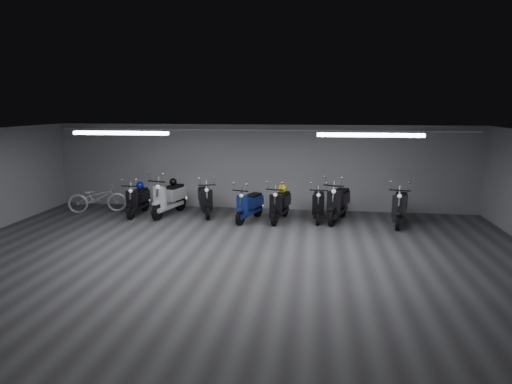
# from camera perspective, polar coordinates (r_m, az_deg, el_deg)

# --- Properties ---
(floor) EXTENTS (14.00, 10.00, 0.01)m
(floor) POSITION_cam_1_polar(r_m,az_deg,el_deg) (10.24, -2.80, -8.45)
(floor) COLOR #3E3E40
(floor) RESTS_ON ground
(ceiling) EXTENTS (14.00, 10.00, 0.01)m
(ceiling) POSITION_cam_1_polar(r_m,az_deg,el_deg) (9.67, -2.96, 7.45)
(ceiling) COLOR gray
(ceiling) RESTS_ON ground
(back_wall) EXTENTS (14.00, 0.01, 2.80)m
(back_wall) POSITION_cam_1_polar(r_m,az_deg,el_deg) (14.74, 0.65, 3.19)
(back_wall) COLOR #99999B
(back_wall) RESTS_ON ground
(front_wall) EXTENTS (14.00, 0.01, 2.80)m
(front_wall) POSITION_cam_1_polar(r_m,az_deg,el_deg) (5.22, -13.07, -11.84)
(front_wall) COLOR #99999B
(front_wall) RESTS_ON ground
(fluor_strip_left) EXTENTS (2.40, 0.18, 0.08)m
(fluor_strip_left) POSITION_cam_1_polar(r_m,az_deg,el_deg) (11.54, -16.94, 7.24)
(fluor_strip_left) COLOR white
(fluor_strip_left) RESTS_ON ceiling
(fluor_strip_right) EXTENTS (2.40, 0.18, 0.08)m
(fluor_strip_right) POSITION_cam_1_polar(r_m,az_deg,el_deg) (10.59, 14.39, 7.07)
(fluor_strip_right) COLOR white
(fluor_strip_right) RESTS_ON ceiling
(conduit) EXTENTS (13.60, 0.05, 0.05)m
(conduit) POSITION_cam_1_polar(r_m,az_deg,el_deg) (14.54, 0.62, 7.92)
(conduit) COLOR white
(conduit) RESTS_ON back_wall
(scooter_0) EXTENTS (0.58, 1.72, 1.28)m
(scooter_0) POSITION_cam_1_polar(r_m,az_deg,el_deg) (14.42, -14.95, -0.42)
(scooter_0) COLOR black
(scooter_0) RESTS_ON floor
(scooter_2) EXTENTS (1.12, 2.07, 1.47)m
(scooter_2) POSITION_cam_1_polar(r_m,az_deg,el_deg) (14.18, -11.12, -0.05)
(scooter_2) COLOR silver
(scooter_2) RESTS_ON floor
(scooter_3) EXTENTS (1.17, 1.88, 1.33)m
(scooter_3) POSITION_cam_1_polar(r_m,az_deg,el_deg) (14.01, -6.55, -0.35)
(scooter_3) COLOR black
(scooter_3) RESTS_ON floor
(scooter_4) EXTENTS (1.09, 1.78, 1.26)m
(scooter_4) POSITION_cam_1_polar(r_m,az_deg,el_deg) (13.25, -0.87, -1.08)
(scooter_4) COLOR navy
(scooter_4) RESTS_ON floor
(scooter_5) EXTENTS (0.92, 1.84, 1.31)m
(scooter_5) POSITION_cam_1_polar(r_m,az_deg,el_deg) (13.26, 3.10, -0.98)
(scooter_5) COLOR black
(scooter_5) RESTS_ON floor
(scooter_7) EXTENTS (0.62, 1.73, 1.28)m
(scooter_7) POSITION_cam_1_polar(r_m,az_deg,el_deg) (13.43, 8.03, -0.98)
(scooter_7) COLOR black
(scooter_7) RESTS_ON floor
(scooter_8) EXTENTS (1.20, 2.07, 1.46)m
(scooter_8) POSITION_cam_1_polar(r_m,az_deg,el_deg) (13.44, 10.51, -0.65)
(scooter_8) COLOR black
(scooter_8) RESTS_ON floor
(scooter_9) EXTENTS (1.05, 1.98, 1.40)m
(scooter_9) POSITION_cam_1_polar(r_m,az_deg,el_deg) (13.44, 17.99, -1.14)
(scooter_9) COLOR black
(scooter_9) RESTS_ON floor
(bicycle) EXTENTS (1.92, 1.19, 1.17)m
(bicycle) POSITION_cam_1_polar(r_m,az_deg,el_deg) (15.23, -19.67, -0.31)
(bicycle) COLOR silver
(bicycle) RESTS_ON floor
(helmet_0) EXTENTS (0.25, 0.25, 0.25)m
(helmet_0) POSITION_cam_1_polar(r_m,az_deg,el_deg) (14.58, -14.64, 0.83)
(helmet_0) COLOR navy
(helmet_0) RESTS_ON scooter_0
(helmet_1) EXTENTS (0.27, 0.27, 0.27)m
(helmet_1) POSITION_cam_1_polar(r_m,az_deg,el_deg) (13.43, 3.40, 0.44)
(helmet_1) COLOR yellow
(helmet_1) RESTS_ON scooter_5
(helmet_2) EXTENTS (0.23, 0.23, 0.23)m
(helmet_2) POSITION_cam_1_polar(r_m,az_deg,el_deg) (14.35, -10.57, 1.28)
(helmet_2) COLOR black
(helmet_2) RESTS_ON scooter_2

